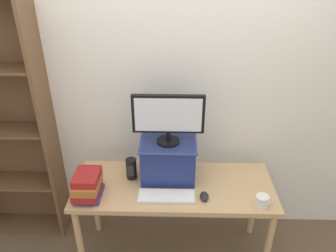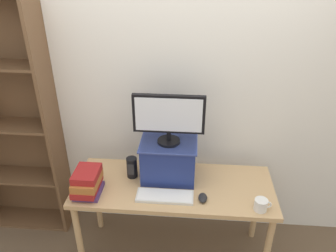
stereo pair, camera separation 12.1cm
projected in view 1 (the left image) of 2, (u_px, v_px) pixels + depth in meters
ground_plane at (173, 252)px, 2.88m from camera, size 12.00×12.00×0.00m
back_wall at (175, 95)px, 2.67m from camera, size 7.00×0.08×2.60m
desk at (174, 193)px, 2.56m from camera, size 1.53×0.61×0.75m
riser_box at (168, 159)px, 2.54m from camera, size 0.43×0.32×0.32m
computer_monitor at (168, 117)px, 2.36m from camera, size 0.52×0.17×0.39m
keyboard at (166, 196)px, 2.39m from camera, size 0.42×0.15×0.02m
computer_mouse at (204, 196)px, 2.38m from camera, size 0.06×0.10×0.04m
book_stack at (87, 185)px, 2.37m from camera, size 0.19×0.27×0.19m
coffee_mug at (262, 201)px, 2.30m from camera, size 0.12×0.09×0.09m
desk_speaker at (131, 169)px, 2.56m from camera, size 0.08×0.09×0.17m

